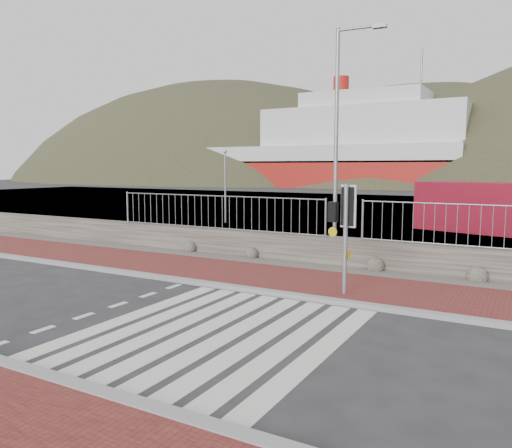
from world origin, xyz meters
The scene contains 14 objects.
ground centered at (0.00, 0.00, 0.00)m, with size 220.00×220.00×0.00m, color #28282B.
sidewalk_far centered at (0.00, 4.50, 0.04)m, with size 40.00×3.00×0.08m, color maroon.
kerb_near centered at (0.00, -3.00, 0.05)m, with size 40.00×0.25×0.12m, color gray.
kerb_far centered at (0.00, 3.00, 0.05)m, with size 40.00×0.25×0.12m, color gray.
zebra_crossing centered at (0.00, 0.00, 0.01)m, with size 4.62×5.60×0.01m.
gravel_strip centered at (0.00, 6.50, 0.03)m, with size 40.00×1.50×0.06m, color #59544C.
stone_wall centered at (0.00, 7.30, 0.45)m, with size 40.00×0.60×0.90m, color #443F38.
railing centered at (0.00, 7.15, 1.82)m, with size 18.07×0.07×1.22m.
quay centered at (0.00, 27.90, 0.00)m, with size 120.00×40.00×0.50m, color #4C4C4F.
water centered at (0.00, 62.90, 0.00)m, with size 220.00×50.00×0.05m, color #3F4C54.
ferry centered at (-24.65, 67.90, 5.36)m, with size 50.00×16.00×20.00m.
traffic_signal_far centered at (1.21, 3.72, 1.99)m, with size 0.66×0.28×2.73m.
streetlight centered at (-0.51, 8.11, 4.26)m, with size 1.61×0.26×7.56m.
shipping_container centered at (2.89, 18.66, 1.19)m, with size 5.73×2.39×2.39m, color maroon.
Camera 1 is at (5.14, -7.63, 3.13)m, focal length 35.00 mm.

